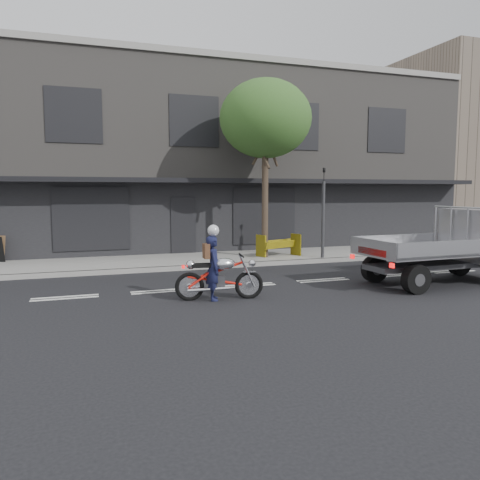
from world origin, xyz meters
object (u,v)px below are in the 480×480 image
motorcycle (220,276)px  flatbed_ute (471,238)px  rider (214,268)px  street_tree (265,119)px  construction_barrier (281,245)px  traffic_light_pole (323,218)px

motorcycle → flatbed_ute: size_ratio=0.44×
rider → flatbed_ute: size_ratio=0.32×
street_tree → rider: size_ratio=4.29×
rider → flatbed_ute: 7.83m
flatbed_ute → construction_barrier: flatbed_ute is taller
motorcycle → rider: rider is taller
traffic_light_pole → rider: 7.34m
traffic_light_pole → motorcycle: traffic_light_pole is taller
traffic_light_pole → flatbed_ute: bearing=-64.7°
street_tree → flatbed_ute: street_tree is taller
rider → flatbed_ute: flatbed_ute is taller
traffic_light_pole → construction_barrier: (-1.40, 0.69, -1.06)m
traffic_light_pole → motorcycle: bearing=-138.8°
street_tree → construction_barrier: (0.60, -0.16, -4.69)m
traffic_light_pole → construction_barrier: traffic_light_pole is taller
street_tree → traffic_light_pole: street_tree is taller
street_tree → rider: street_tree is taller
traffic_light_pole → rider: bearing=-139.6°
motorcycle → flatbed_ute: (7.66, -0.06, 0.69)m
traffic_light_pole → motorcycle: 7.26m
traffic_light_pole → construction_barrier: size_ratio=2.24×
motorcycle → traffic_light_pole: bearing=51.0°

